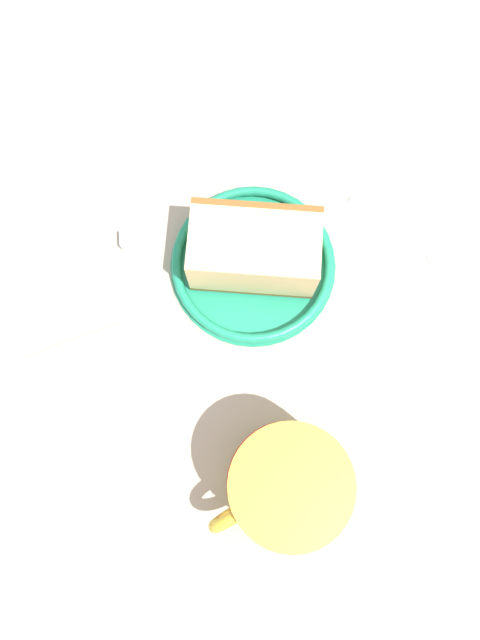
# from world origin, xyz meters

# --- Properties ---
(ground_plane) EXTENTS (1.43, 1.43, 0.04)m
(ground_plane) POSITION_xyz_m (0.00, 0.00, -0.02)
(ground_plane) COLOR tan
(small_plate) EXTENTS (0.16, 0.16, 0.02)m
(small_plate) POSITION_xyz_m (-0.05, 0.01, 0.01)
(small_plate) COLOR #1E8C66
(small_plate) RESTS_ON ground_plane
(cake_slice) EXTENTS (0.13, 0.13, 0.07)m
(cake_slice) POSITION_xyz_m (-0.06, 0.02, 0.04)
(cake_slice) COLOR brown
(cake_slice) RESTS_ON small_plate
(tea_mug) EXTENTS (0.10, 0.12, 0.09)m
(tea_mug) POSITION_xyz_m (0.11, -0.11, 0.05)
(tea_mug) COLOR gold
(tea_mug) RESTS_ON ground_plane
(teaspoon) EXTENTS (0.12, 0.03, 0.01)m
(teaspoon) POSITION_xyz_m (0.05, 0.15, 0.00)
(teaspoon) COLOR silver
(teaspoon) RESTS_ON ground_plane
(folded_napkin) EXTENTS (0.15, 0.14, 0.01)m
(folded_napkin) POSITION_xyz_m (-0.07, -0.19, 0.00)
(folded_napkin) COLOR beige
(folded_napkin) RESTS_ON ground_plane
(sugar_cube) EXTENTS (0.02, 0.02, 0.01)m
(sugar_cube) POSITION_xyz_m (-0.16, -0.06, 0.01)
(sugar_cube) COLOR white
(sugar_cube) RESTS_ON ground_plane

